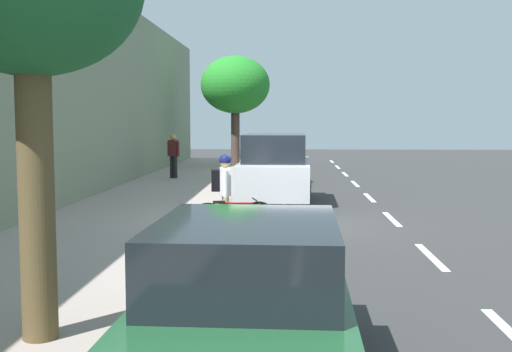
% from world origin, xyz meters
% --- Properties ---
extents(ground, '(73.35, 73.35, 0.00)m').
position_xyz_m(ground, '(0.00, 0.00, 0.00)').
color(ground, '#343434').
extents(sidewalk, '(4.14, 45.85, 0.13)m').
position_xyz_m(sidewalk, '(3.72, 0.00, 0.07)').
color(sidewalk, '#A2938B').
rests_on(sidewalk, ground).
extents(curb_edge, '(0.16, 45.85, 0.13)m').
position_xyz_m(curb_edge, '(1.56, 0.00, 0.07)').
color(curb_edge, gray).
rests_on(curb_edge, ground).
extents(lane_stripe_centre, '(0.14, 44.20, 0.01)m').
position_xyz_m(lane_stripe_centre, '(-2.51, -0.82, 0.00)').
color(lane_stripe_centre, white).
rests_on(lane_stripe_centre, ground).
extents(lane_stripe_bike_edge, '(0.12, 45.85, 0.01)m').
position_xyz_m(lane_stripe_bike_edge, '(0.09, 0.00, 0.00)').
color(lane_stripe_bike_edge, white).
rests_on(lane_stripe_bike_edge, ground).
extents(building_facade, '(0.50, 45.85, 6.51)m').
position_xyz_m(building_facade, '(6.04, 0.00, 3.25)').
color(building_facade, gray).
rests_on(building_facade, ground).
extents(parked_sedan_white_nearest, '(1.99, 4.47, 1.52)m').
position_xyz_m(parked_sedan_white_nearest, '(0.55, -19.15, 0.75)').
color(parked_sedan_white_nearest, white).
rests_on(parked_sedan_white_nearest, ground).
extents(parked_sedan_grey_second, '(2.06, 4.51, 1.52)m').
position_xyz_m(parked_sedan_grey_second, '(0.58, -9.79, 0.75)').
color(parked_sedan_grey_second, slate).
rests_on(parked_sedan_grey_second, ground).
extents(parked_suv_silver_mid, '(2.05, 4.74, 1.99)m').
position_xyz_m(parked_suv_silver_mid, '(0.35, -3.33, 1.03)').
color(parked_suv_silver_mid, '#B7BABF').
rests_on(parked_suv_silver_mid, ground).
extents(parked_sedan_green_far, '(1.92, 4.44, 1.52)m').
position_xyz_m(parked_sedan_green_far, '(0.35, 9.02, 0.75)').
color(parked_sedan_green_far, '#1E512D').
rests_on(parked_sedan_green_far, ground).
extents(bicycle_at_curb, '(1.74, 0.56, 0.79)m').
position_xyz_m(bicycle_at_curb, '(1.10, 1.80, 0.39)').
color(bicycle_at_curb, black).
rests_on(bicycle_at_curb, ground).
extents(cyclist_with_backpack, '(0.45, 0.62, 1.68)m').
position_xyz_m(cyclist_with_backpack, '(1.33, 1.35, 1.02)').
color(cyclist_with_backpack, '#C6B284').
rests_on(cyclist_with_backpack, ground).
extents(street_tree_near_cyclist, '(3.34, 3.34, 5.32)m').
position_xyz_m(street_tree_near_cyclist, '(2.55, -16.21, 4.03)').
color(street_tree_near_cyclist, '#4A362F').
rests_on(street_tree_near_cyclist, sidewalk).
extents(pedestrian_on_phone, '(0.52, 0.41, 1.71)m').
position_xyz_m(pedestrian_on_phone, '(4.42, -9.83, 1.10)').
color(pedestrian_on_phone, black).
rests_on(pedestrian_on_phone, sidewalk).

